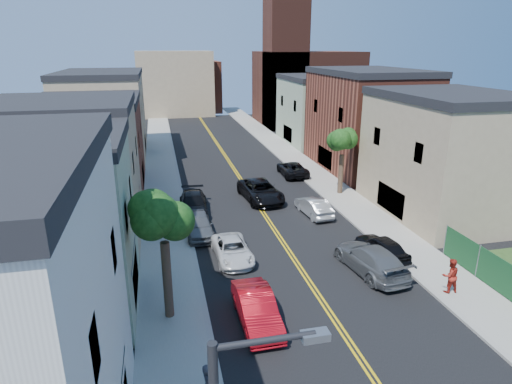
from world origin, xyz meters
TOP-DOWN VIEW (x-y plane):
  - sidewalk_left at (-7.90, 40.00)m, footprint 3.20×100.00m
  - sidewalk_right at (7.90, 40.00)m, footprint 3.20×100.00m
  - curb_left at (-6.15, 40.00)m, footprint 0.30×100.00m
  - curb_right at (6.15, 40.00)m, footprint 0.30×100.00m
  - bldg_left_palegrn at (-14.00, 16.00)m, footprint 9.00×8.00m
  - bldg_left_tan_near at (-14.00, 25.00)m, footprint 9.00×10.00m
  - bldg_left_brick at (-14.00, 36.00)m, footprint 9.00×12.00m
  - bldg_left_tan_far at (-14.00, 50.00)m, footprint 9.00×16.00m
  - bldg_right_tan at (14.00, 24.00)m, footprint 9.00×12.00m
  - bldg_right_brick at (14.00, 38.00)m, footprint 9.00×14.00m
  - bldg_right_palegrn at (14.00, 52.00)m, footprint 9.00×12.00m
  - church at (16.33, 67.07)m, footprint 16.20×14.20m
  - backdrop_left at (-4.00, 82.00)m, footprint 14.00×8.00m
  - backdrop_center at (0.00, 86.00)m, footprint 10.00×8.00m
  - tree_left_mid at (-7.88, 14.01)m, footprint 5.20×5.20m
  - tree_right_far at (7.92, 30.01)m, footprint 4.40×4.40m
  - red_sedan at (-3.80, 12.67)m, footprint 1.74×4.83m
  - white_pickup at (-3.80, 19.51)m, footprint 2.29×4.70m
  - grey_car_left at (-5.50, 23.70)m, footprint 2.00×4.73m
  - black_car_left at (-5.50, 28.17)m, footprint 2.58×5.58m
  - grey_car_right at (3.93, 16.15)m, footprint 3.01×5.93m
  - black_car_right at (5.50, 17.70)m, footprint 2.24×4.44m
  - silver_car_right at (3.80, 25.62)m, footprint 1.95×4.48m
  - dark_car_right_far at (5.50, 36.79)m, footprint 2.51×5.28m
  - black_suv_lane at (0.50, 30.04)m, footprint 3.43×6.37m
  - pedestrian_right at (6.92, 12.91)m, footprint 0.98×0.78m

SIDE VIEW (x-z plane):
  - sidewalk_left at x=-7.90m, z-range 0.00..0.15m
  - sidewalk_right at x=7.90m, z-range 0.00..0.15m
  - curb_left at x=-6.15m, z-range 0.00..0.15m
  - curb_right at x=6.15m, z-range 0.00..0.15m
  - white_pickup at x=-3.80m, z-range 0.00..1.29m
  - silver_car_right at x=3.80m, z-range 0.00..1.43m
  - black_car_right at x=5.50m, z-range 0.00..1.45m
  - dark_car_right_far at x=5.50m, z-range 0.00..1.45m
  - black_car_left at x=-5.50m, z-range 0.00..1.58m
  - red_sedan at x=-3.80m, z-range 0.00..1.58m
  - grey_car_left at x=-5.50m, z-range 0.00..1.60m
  - grey_car_right at x=3.93m, z-range 0.00..1.65m
  - black_suv_lane at x=0.50m, z-range 0.00..1.70m
  - pedestrian_right at x=6.92m, z-range 0.15..2.10m
  - bldg_left_brick at x=-14.00m, z-range 0.00..8.00m
  - bldg_left_palegrn at x=-14.00m, z-range 0.00..8.50m
  - bldg_right_palegrn at x=14.00m, z-range 0.00..8.50m
  - bldg_left_tan_near at x=-14.00m, z-range 0.00..9.00m
  - bldg_right_tan at x=14.00m, z-range 0.00..9.00m
  - bldg_left_tan_far at x=-14.00m, z-range 0.00..9.50m
  - bldg_right_brick at x=14.00m, z-range 0.00..10.00m
  - backdrop_center at x=0.00m, z-range 0.00..10.00m
  - tree_right_far at x=7.92m, z-range 1.74..9.77m
  - backdrop_left at x=-4.00m, z-range 0.00..12.00m
  - tree_left_mid at x=-7.88m, z-range 1.94..11.23m
  - church at x=16.33m, z-range -4.06..18.54m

